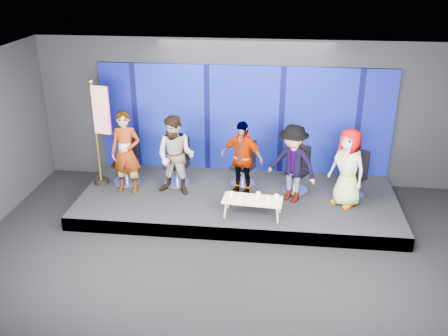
# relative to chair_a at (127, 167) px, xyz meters

# --- Properties ---
(ground) EXTENTS (10.00, 10.00, 0.00)m
(ground) POSITION_rel_chair_a_xyz_m (2.65, -2.88, -0.68)
(ground) COLOR black
(ground) RESTS_ON ground
(room_walls) EXTENTS (10.02, 8.02, 3.51)m
(room_walls) POSITION_rel_chair_a_xyz_m (2.65, -2.88, 1.75)
(room_walls) COLOR black
(room_walls) RESTS_ON ground
(riser) EXTENTS (7.00, 3.00, 0.30)m
(riser) POSITION_rel_chair_a_xyz_m (2.65, -0.38, -0.53)
(riser) COLOR black
(riser) RESTS_ON ground
(backdrop) EXTENTS (7.00, 0.08, 2.60)m
(backdrop) POSITION_rel_chair_a_xyz_m (2.65, 1.07, 0.92)
(backdrop) COLOR #070959
(backdrop) RESTS_ON riser
(chair_a) EXTENTS (0.68, 0.68, 1.16)m
(chair_a) POSITION_rel_chair_a_xyz_m (0.00, 0.00, 0.00)
(chair_a) COLOR silver
(chair_a) RESTS_ON riser
(panelist_a) EXTENTS (0.70, 0.48, 1.88)m
(panelist_a) POSITION_rel_chair_a_xyz_m (0.17, -0.48, 0.56)
(panelist_a) COLOR black
(panelist_a) RESTS_ON riser
(chair_b) EXTENTS (0.73, 0.73, 1.11)m
(chair_b) POSITION_rel_chair_a_xyz_m (1.20, 0.05, -0.02)
(chair_b) COLOR silver
(chair_b) RESTS_ON riser
(panelist_b) EXTENTS (0.99, 0.84, 1.80)m
(panelist_b) POSITION_rel_chair_a_xyz_m (1.28, -0.45, 0.52)
(panelist_b) COLOR black
(panelist_b) RESTS_ON riser
(chair_c) EXTENTS (0.76, 0.76, 1.05)m
(chair_c) POSITION_rel_chair_a_xyz_m (2.73, 0.21, -0.04)
(chair_c) COLOR silver
(chair_c) RESTS_ON riser
(panelist_c) EXTENTS (1.08, 0.73, 1.70)m
(panelist_c) POSITION_rel_chair_a_xyz_m (2.71, -0.29, 0.47)
(panelist_c) COLOR black
(panelist_c) RESTS_ON riser
(chair_d) EXTENTS (0.82, 0.82, 1.07)m
(chair_d) POSITION_rel_chair_a_xyz_m (3.93, -0.02, -0.03)
(chair_d) COLOR silver
(chair_d) RESTS_ON riser
(panelist_d) EXTENTS (1.29, 1.12, 1.73)m
(panelist_d) POSITION_rel_chair_a_xyz_m (3.82, -0.51, 0.48)
(panelist_d) COLOR black
(panelist_d) RESTS_ON riser
(chair_e) EXTENTS (0.84, 0.84, 1.05)m
(chair_e) POSITION_rel_chair_a_xyz_m (5.18, -0.11, -0.04)
(chair_e) COLOR silver
(chair_e) RESTS_ON riser
(panelist_e) EXTENTS (0.97, 0.97, 1.71)m
(panelist_e) POSITION_rel_chair_a_xyz_m (4.97, -0.56, 0.47)
(panelist_e) COLOR black
(panelist_e) RESTS_ON riser
(coffee_table) EXTENTS (1.24, 0.60, 0.37)m
(coffee_table) POSITION_rel_chair_a_xyz_m (3.03, -1.30, -0.04)
(coffee_table) COLOR tan
(coffee_table) RESTS_ON riser
(mug_a) EXTENTS (0.09, 0.09, 0.10)m
(mug_a) POSITION_rel_chair_a_xyz_m (2.58, -1.23, 0.04)
(mug_a) COLOR silver
(mug_a) RESTS_ON coffee_table
(mug_b) EXTENTS (0.08, 0.08, 0.10)m
(mug_b) POSITION_rel_chair_a_xyz_m (2.78, -1.39, 0.04)
(mug_b) COLOR silver
(mug_b) RESTS_ON coffee_table
(mug_c) EXTENTS (0.09, 0.09, 0.11)m
(mug_c) POSITION_rel_chair_a_xyz_m (3.14, -1.20, 0.05)
(mug_c) COLOR silver
(mug_c) RESTS_ON coffee_table
(mug_d) EXTENTS (0.08, 0.08, 0.10)m
(mug_d) POSITION_rel_chair_a_xyz_m (3.34, -1.34, 0.04)
(mug_d) COLOR silver
(mug_d) RESTS_ON coffee_table
(mug_e) EXTENTS (0.09, 0.09, 0.11)m
(mug_e) POSITION_rel_chair_a_xyz_m (3.51, -1.25, 0.04)
(mug_e) COLOR silver
(mug_e) RESTS_ON coffee_table
(flag_stand) EXTENTS (0.56, 0.33, 2.49)m
(flag_stand) POSITION_rel_chair_a_xyz_m (-0.48, -0.19, 0.94)
(flag_stand) COLOR black
(flag_stand) RESTS_ON riser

